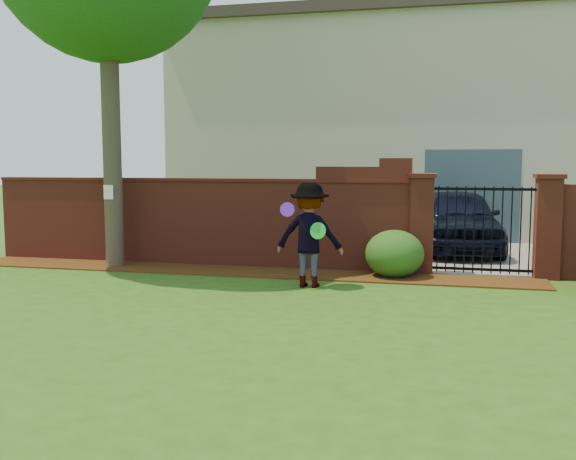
% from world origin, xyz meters
% --- Properties ---
extents(ground, '(80.00, 80.00, 0.01)m').
position_xyz_m(ground, '(0.00, 0.00, -0.01)').
color(ground, '#295014').
rests_on(ground, ground).
extents(mulch_bed, '(11.10, 1.08, 0.03)m').
position_xyz_m(mulch_bed, '(-0.95, 3.34, 0.01)').
color(mulch_bed, '#3A200A').
rests_on(mulch_bed, ground).
extents(brick_wall, '(8.70, 0.31, 2.16)m').
position_xyz_m(brick_wall, '(-2.01, 4.00, 0.93)').
color(brick_wall, maroon).
rests_on(brick_wall, ground).
extents(pillar_left, '(0.50, 0.50, 1.88)m').
position_xyz_m(pillar_left, '(2.40, 4.00, 0.96)').
color(pillar_left, maroon).
rests_on(pillar_left, ground).
extents(pillar_right, '(0.50, 0.50, 1.88)m').
position_xyz_m(pillar_right, '(4.60, 4.00, 0.96)').
color(pillar_right, maroon).
rests_on(pillar_right, ground).
extents(iron_gate, '(1.78, 0.03, 1.60)m').
position_xyz_m(iron_gate, '(3.50, 4.00, 0.85)').
color(iron_gate, black).
rests_on(iron_gate, ground).
extents(driveway, '(3.20, 8.00, 0.01)m').
position_xyz_m(driveway, '(3.50, 8.00, 0.01)').
color(driveway, slate).
rests_on(driveway, ground).
extents(house, '(12.40, 6.40, 6.30)m').
position_xyz_m(house, '(1.00, 12.00, 3.16)').
color(house, beige).
rests_on(house, ground).
extents(car, '(2.13, 4.46, 1.47)m').
position_xyz_m(car, '(3.15, 7.03, 0.74)').
color(car, black).
rests_on(car, ground).
extents(paper_notice, '(0.20, 0.01, 0.28)m').
position_xyz_m(paper_notice, '(-3.60, 3.21, 1.50)').
color(paper_notice, white).
rests_on(paper_notice, tree).
extents(shrub_left, '(1.06, 1.06, 0.87)m').
position_xyz_m(shrub_left, '(1.94, 3.46, 0.43)').
color(shrub_left, '#184C16').
rests_on(shrub_left, ground).
extents(man, '(1.14, 0.66, 1.75)m').
position_xyz_m(man, '(0.60, 2.25, 0.88)').
color(man, gray).
rests_on(man, ground).
extents(frisbee_purple, '(0.25, 0.11, 0.24)m').
position_xyz_m(frisbee_purple, '(0.29, 1.99, 1.32)').
color(frisbee_purple, '#6622D5').
rests_on(frisbee_purple, man).
extents(frisbee_green, '(0.28, 0.14, 0.28)m').
position_xyz_m(frisbee_green, '(0.80, 2.03, 0.98)').
color(frisbee_green, green).
rests_on(frisbee_green, man).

